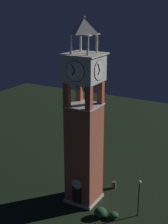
# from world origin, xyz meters

# --- Properties ---
(ground) EXTENTS (80.00, 80.00, 0.00)m
(ground) POSITION_xyz_m (0.00, 0.00, 0.00)
(ground) COLOR black
(clock_tower) EXTENTS (3.59, 3.59, 19.15)m
(clock_tower) POSITION_xyz_m (-0.00, -0.00, 8.02)
(clock_tower) COLOR #9E4C38
(clock_tower) RESTS_ON ground
(lamp_post) EXTENTS (0.36, 0.36, 3.95)m
(lamp_post) POSITION_xyz_m (6.15, 0.05, 2.73)
(lamp_post) COLOR black
(lamp_post) RESTS_ON ground
(trash_bin) EXTENTS (0.52, 0.52, 0.80)m
(trash_bin) POSITION_xyz_m (1.84, 3.69, 0.40)
(trash_bin) COLOR #38513D
(trash_bin) RESTS_ON ground
(shrub_near_entry) EXTENTS (1.27, 1.27, 0.97)m
(shrub_near_entry) POSITION_xyz_m (2.99, -1.95, 0.48)
(shrub_near_entry) COLOR #234C28
(shrub_near_entry) RESTS_ON ground
(shrub_left_of_tower) EXTENTS (0.96, 0.96, 0.63)m
(shrub_left_of_tower) POSITION_xyz_m (4.21, -1.49, 0.32)
(shrub_left_of_tower) COLOR #234C28
(shrub_left_of_tower) RESTS_ON ground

